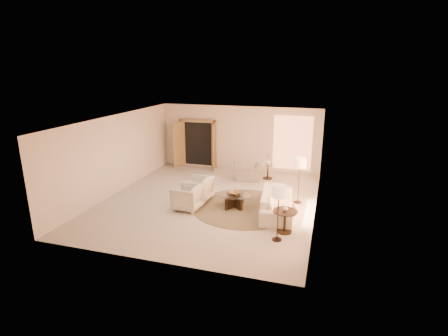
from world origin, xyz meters
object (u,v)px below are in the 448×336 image
(end_vase, at_px, (285,208))
(floor_lamp_far, at_px, (279,194))
(side_table, at_px, (268,170))
(floor_lamp_near, at_px, (300,165))
(sofa, at_px, (277,203))
(armchair_left, at_px, (198,187))
(bowl, at_px, (235,193))
(accent_chair, at_px, (247,170))
(end_table, at_px, (285,217))
(side_vase, at_px, (268,162))
(armchair_right, at_px, (187,196))
(coffee_table, at_px, (235,199))

(end_vase, bearing_deg, floor_lamp_far, -103.33)
(side_table, distance_m, floor_lamp_near, 2.88)
(sofa, height_order, end_vase, end_vase)
(sofa, height_order, floor_lamp_near, floor_lamp_near)
(armchair_left, relative_size, bowl, 2.43)
(accent_chair, bearing_deg, armchair_left, 52.08)
(accent_chair, distance_m, end_table, 4.63)
(floor_lamp_near, xyz_separation_m, side_vase, (-1.43, 2.30, -0.61))
(armchair_right, height_order, coffee_table, armchair_right)
(floor_lamp_far, bearing_deg, accent_chair, 112.48)
(side_table, xyz_separation_m, end_vase, (1.29, -4.61, 0.35))
(sofa, relative_size, floor_lamp_far, 1.57)
(armchair_left, distance_m, accent_chair, 2.75)
(floor_lamp_far, relative_size, end_vase, 9.98)
(coffee_table, distance_m, side_vase, 3.34)
(floor_lamp_near, bearing_deg, accent_chair, 140.19)
(armchair_left, xyz_separation_m, side_vase, (1.88, 2.98, 0.29))
(armchair_left, xyz_separation_m, bowl, (1.37, -0.29, 0.04))
(floor_lamp_far, bearing_deg, bowl, 131.91)
(accent_chair, relative_size, side_table, 1.65)
(accent_chair, relative_size, bowl, 2.75)
(bowl, distance_m, end_vase, 2.26)
(sofa, xyz_separation_m, coffee_table, (-1.40, 0.10, -0.08))
(sofa, distance_m, armchair_left, 2.79)
(coffee_table, relative_size, end_table, 2.05)
(side_table, bearing_deg, end_table, -74.37)
(coffee_table, height_order, floor_lamp_far, floor_lamp_far)
(side_table, bearing_deg, floor_lamp_far, -77.25)
(side_vase, bearing_deg, end_vase, -74.37)
(sofa, xyz_separation_m, armchair_right, (-2.81, -0.51, 0.08))
(armchair_right, distance_m, end_table, 3.29)
(bowl, bearing_deg, end_vase, -36.58)
(armchair_left, relative_size, side_table, 1.46)
(armchair_right, relative_size, floor_lamp_far, 0.56)
(armchair_right, bearing_deg, sofa, 103.65)
(floor_lamp_far, bearing_deg, end_vase, 76.67)
(floor_lamp_near, bearing_deg, floor_lamp_far, -95.48)
(side_table, bearing_deg, bowl, -98.94)
(sofa, xyz_separation_m, accent_chair, (-1.66, 2.91, 0.08))
(floor_lamp_near, height_order, end_vase, floor_lamp_near)
(floor_lamp_near, xyz_separation_m, floor_lamp_far, (-0.27, -2.84, -0.03))
(end_table, relative_size, bowl, 1.88)
(bowl, distance_m, side_vase, 3.32)
(coffee_table, bearing_deg, floor_lamp_near, 26.45)
(armchair_left, relative_size, floor_lamp_far, 0.57)
(accent_chair, bearing_deg, coffee_table, 81.06)
(floor_lamp_far, bearing_deg, sofa, 98.91)
(coffee_table, bearing_deg, end_vase, -36.58)
(end_table, height_order, floor_lamp_near, floor_lamp_near)
(armchair_left, bearing_deg, side_vase, 151.40)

